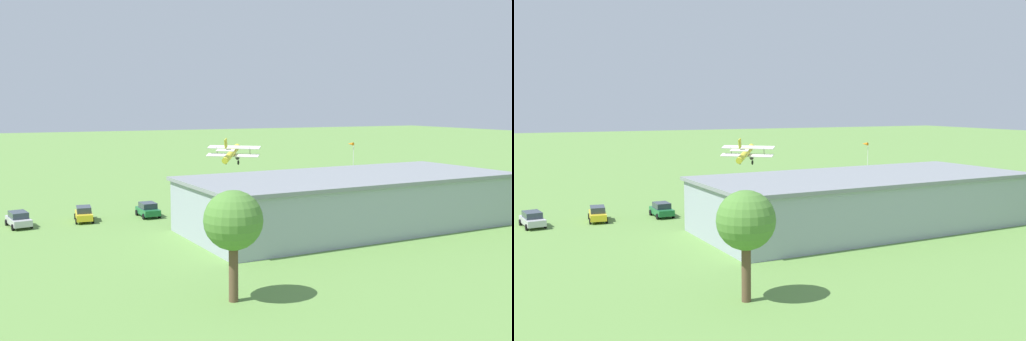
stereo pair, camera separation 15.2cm
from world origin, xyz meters
TOP-DOWN VIEW (x-y plane):
  - ground_plane at (0.00, 0.00)m, footprint 400.00×400.00m
  - hangar at (-0.95, 29.50)m, footprint 34.84×16.68m
  - biplane at (-0.01, 0.42)m, footprint 7.57×7.62m
  - car_green at (16.44, 15.23)m, footprint 2.16×4.04m
  - car_yellow at (23.39, 14.80)m, footprint 2.22×4.41m
  - car_silver at (29.98, 15.06)m, footprint 2.57×4.70m
  - truck_delivery_white at (-17.75, 13.90)m, footprint 6.89×2.84m
  - person_by_parked_cars at (-7.13, 10.03)m, footprint 0.52×0.52m
  - person_walking_on_apron at (8.13, 10.66)m, footprint 0.46×0.46m
  - tree_behind_hangar_right at (18.71, 45.65)m, footprint 3.85×3.85m
  - windsock at (-31.45, -15.28)m, footprint 1.21×1.41m

SIDE VIEW (x-z plane):
  - ground_plane at x=0.00m, z-range 0.00..0.00m
  - person_walking_on_apron at x=8.13m, z-range -0.01..1.58m
  - car_green at x=16.44m, z-range 0.02..1.64m
  - car_silver at x=29.98m, z-range 0.03..1.64m
  - car_yellow at x=23.39m, z-range 0.02..1.65m
  - person_by_parked_cars at x=-7.13m, z-range 0.00..1.73m
  - truck_delivery_white at x=-17.75m, z-range 0.11..3.31m
  - hangar at x=-0.95m, z-range 0.01..5.45m
  - windsock at x=-31.45m, z-range 2.03..7.36m
  - tree_behind_hangar_right at x=18.71m, z-range 1.61..8.85m
  - biplane at x=-0.01m, z-range 3.52..7.57m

